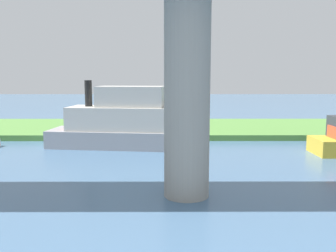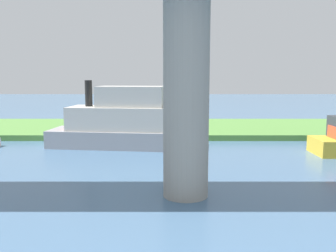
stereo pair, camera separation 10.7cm
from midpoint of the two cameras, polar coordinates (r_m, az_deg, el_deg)
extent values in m
plane|color=#4C7093|center=(31.01, -1.98, -2.39)|extent=(160.00, 160.00, 0.00)
cube|color=#5B9342|center=(36.89, -1.66, -0.34)|extent=(80.00, 12.00, 0.50)
cylinder|color=#9E998E|center=(16.33, 3.07, 4.68)|extent=(2.07, 2.07, 9.25)
cylinder|color=#2D334C|center=(33.35, -11.08, -0.45)|extent=(0.29, 0.29, 0.55)
cylinder|color=red|center=(33.28, -11.11, 0.53)|extent=(0.43, 0.43, 0.60)
sphere|color=tan|center=(33.23, -11.13, 1.24)|extent=(0.24, 0.24, 0.24)
cylinder|color=brown|center=(32.62, -8.72, -0.21)|extent=(0.20, 0.20, 0.97)
cube|color=#99999E|center=(28.81, -8.27, -1.89)|extent=(10.52, 4.61, 1.36)
cube|color=beige|center=(28.44, -7.23, 1.23)|extent=(8.46, 4.02, 1.81)
cube|color=beige|center=(28.11, -5.72, 4.65)|extent=(5.37, 3.18, 1.58)
cylinder|color=black|center=(29.04, -12.30, 5.06)|extent=(0.57, 0.57, 2.04)
cube|color=#D84C2D|center=(29.47, -13.42, 0.53)|extent=(2.05, 2.24, 1.02)
camera|label=1|loc=(0.05, -89.88, 0.02)|focal=38.66mm
camera|label=2|loc=(0.05, 90.12, -0.02)|focal=38.66mm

